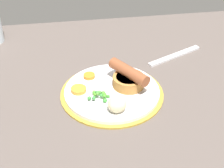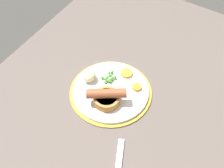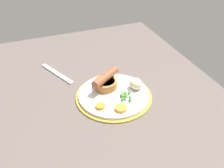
{
  "view_description": "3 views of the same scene",
  "coord_description": "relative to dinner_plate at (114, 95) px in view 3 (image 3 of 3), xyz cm",
  "views": [
    {
      "loc": [
        -11.0,
        -74.89,
        58.98
      ],
      "look_at": [
        0.1,
        -1.73,
        5.83
      ],
      "focal_mm": 60.0,
      "sensor_mm": 36.0,
      "label": 1
    },
    {
      "loc": [
        48.84,
        28.8,
        80.16
      ],
      "look_at": [
        -0.85,
        -2.38,
        6.47
      ],
      "focal_mm": 50.0,
      "sensor_mm": 36.0,
      "label": 2
    },
    {
      "loc": [
        -60.31,
        21.6,
        55.32
      ],
      "look_at": [
        2.1,
        -2.5,
        6.82
      ],
      "focal_mm": 40.0,
      "sensor_mm": 36.0,
      "label": 3
    }
  ],
  "objects": [
    {
      "name": "fork",
      "position": [
        20.16,
        15.06,
        -0.27
      ],
      "size": [
        16.99,
        9.05,
        0.6
      ],
      "primitive_type": "cube",
      "rotation": [
        0.0,
        0.0,
        0.44
      ],
      "color": "silver",
      "rests_on": "dining_table"
    },
    {
      "name": "potato_chunk_0",
      "position": [
        0.18,
        -7.9,
        2.77
      ],
      "size": [
        5.92,
        5.83,
        3.88
      ],
      "primitive_type": "ellipsoid",
      "rotation": [
        0.0,
        0.0,
        3.68
      ],
      "color": "beige",
      "rests_on": "dinner_plate"
    },
    {
      "name": "dining_table",
      "position": [
        -0.21,
        2.32,
        -2.07
      ],
      "size": [
        110.0,
        80.0,
        3.0
      ],
      "primitive_type": "cube",
      "color": "#564C47",
      "rests_on": "ground"
    },
    {
      "name": "carrot_slice_1",
      "position": [
        -8.3,
        0.84,
        1.3
      ],
      "size": [
        4.48,
        4.48,
        0.93
      ],
      "primitive_type": "cylinder",
      "rotation": [
        0.0,
        0.0,
        1.79
      ],
      "color": "orange",
      "rests_on": "dinner_plate"
    },
    {
      "name": "dinner_plate",
      "position": [
        0.0,
        0.0,
        0.0
      ],
      "size": [
        25.4,
        25.4,
        1.4
      ],
      "color": "#B79333",
      "rests_on": "dining_table"
    },
    {
      "name": "carrot_slice_2",
      "position": [
        -5.14,
        6.37,
        1.26
      ],
      "size": [
        3.99,
        3.99,
        0.85
      ],
      "primitive_type": "cylinder",
      "rotation": [
        0.0,
        0.0,
        1.06
      ],
      "color": "orange",
      "rests_on": "dinner_plate"
    },
    {
      "name": "pea_pile",
      "position": [
        -3.49,
        -2.67,
        1.73
      ],
      "size": [
        5.43,
        4.29,
        1.74
      ],
      "color": "#38863E",
      "rests_on": "dinner_plate"
    },
    {
      "name": "sausage_pudding",
      "position": [
        4.13,
        1.29,
        3.18
      ],
      "size": [
        8.79,
        11.17,
        5.53
      ],
      "rotation": [
        0.0,
        0.0,
        2.16
      ],
      "color": "#AD7538",
      "rests_on": "dinner_plate"
    }
  ]
}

